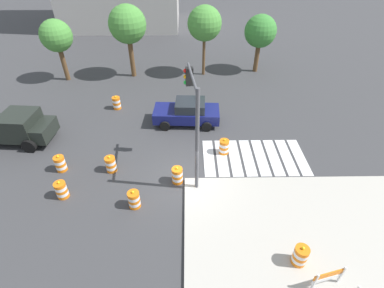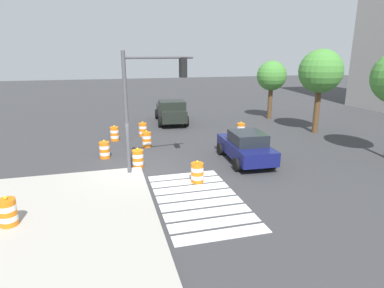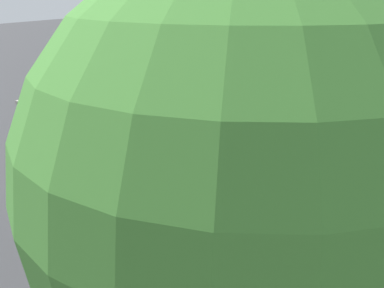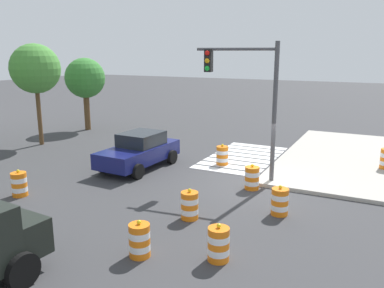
{
  "view_description": "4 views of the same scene",
  "coord_description": "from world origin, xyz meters",
  "px_view_note": "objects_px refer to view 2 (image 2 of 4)",
  "views": [
    {
      "loc": [
        0.22,
        -10.82,
        10.83
      ],
      "look_at": [
        0.4,
        1.49,
        1.26
      ],
      "focal_mm": 26.95,
      "sensor_mm": 36.0,
      "label": 1
    },
    {
      "loc": [
        15.1,
        -1.47,
        5.53
      ],
      "look_at": [
        0.07,
        2.58,
        1.15
      ],
      "focal_mm": 30.2,
      "sensor_mm": 36.0,
      "label": 2
    },
    {
      "loc": [
        -5.37,
        15.59,
        5.52
      ],
      "look_at": [
        0.19,
        3.48,
        0.68
      ],
      "focal_mm": 39.36,
      "sensor_mm": 36.0,
      "label": 3
    },
    {
      "loc": [
        -14.66,
        -4.56,
        5.27
      ],
      "look_at": [
        0.63,
        3.02,
        1.28
      ],
      "focal_mm": 37.21,
      "sensor_mm": 36.0,
      "label": 4
    }
  ],
  "objects_px": {
    "pickup_truck": "(171,112)",
    "traffic_barrel_median_near": "(143,130)",
    "traffic_barrel_median_far": "(197,173)",
    "traffic_barrel_on_sidewalk": "(8,212)",
    "traffic_barrel_crosswalk_end": "(147,140)",
    "street_tree_streetside_mid": "(321,72)",
    "traffic_barrel_far_curb": "(105,150)",
    "street_tree_corner_lot": "(272,76)",
    "traffic_barrel_near_corner": "(241,130)",
    "traffic_light_pole": "(150,91)",
    "traffic_barrel_opposite_curb": "(138,159)",
    "traffic_barrel_lane_center": "(115,134)",
    "sports_car": "(246,147)"
  },
  "relations": [
    {
      "from": "traffic_barrel_far_curb",
      "to": "pickup_truck",
      "type": "bearing_deg",
      "value": 146.23
    },
    {
      "from": "traffic_barrel_crosswalk_end",
      "to": "traffic_barrel_on_sidewalk",
      "type": "height_order",
      "value": "traffic_barrel_on_sidewalk"
    },
    {
      "from": "sports_car",
      "to": "traffic_barrel_median_far",
      "type": "relative_size",
      "value": 4.3
    },
    {
      "from": "traffic_barrel_crosswalk_end",
      "to": "traffic_barrel_on_sidewalk",
      "type": "bearing_deg",
      "value": -33.31
    },
    {
      "from": "traffic_barrel_far_curb",
      "to": "street_tree_corner_lot",
      "type": "xyz_separation_m",
      "value": [
        -7.72,
        14.03,
        3.18
      ]
    },
    {
      "from": "traffic_barrel_lane_center",
      "to": "traffic_barrel_on_sidewalk",
      "type": "bearing_deg",
      "value": -19.55
    },
    {
      "from": "traffic_barrel_median_far",
      "to": "street_tree_streetside_mid",
      "type": "relative_size",
      "value": 0.17
    },
    {
      "from": "traffic_barrel_opposite_curb",
      "to": "traffic_light_pole",
      "type": "bearing_deg",
      "value": 36.58
    },
    {
      "from": "traffic_barrel_far_curb",
      "to": "street_tree_streetside_mid",
      "type": "distance_m",
      "value": 15.36
    },
    {
      "from": "traffic_barrel_median_far",
      "to": "traffic_barrel_on_sidewalk",
      "type": "relative_size",
      "value": 1.0
    },
    {
      "from": "sports_car",
      "to": "traffic_barrel_median_far",
      "type": "bearing_deg",
      "value": -57.01
    },
    {
      "from": "pickup_truck",
      "to": "traffic_barrel_median_near",
      "type": "relative_size",
      "value": 5.19
    },
    {
      "from": "pickup_truck",
      "to": "traffic_barrel_on_sidewalk",
      "type": "distance_m",
      "value": 17.07
    },
    {
      "from": "sports_car",
      "to": "traffic_barrel_lane_center",
      "type": "bearing_deg",
      "value": -133.34
    },
    {
      "from": "traffic_barrel_far_curb",
      "to": "traffic_barrel_on_sidewalk",
      "type": "relative_size",
      "value": 1.0
    },
    {
      "from": "pickup_truck",
      "to": "traffic_barrel_median_far",
      "type": "relative_size",
      "value": 5.19
    },
    {
      "from": "pickup_truck",
      "to": "traffic_barrel_crosswalk_end",
      "type": "relative_size",
      "value": 5.19
    },
    {
      "from": "traffic_barrel_on_sidewalk",
      "to": "traffic_barrel_opposite_curb",
      "type": "bearing_deg",
      "value": 136.26
    },
    {
      "from": "traffic_barrel_crosswalk_end",
      "to": "traffic_light_pole",
      "type": "distance_m",
      "value": 5.64
    },
    {
      "from": "traffic_barrel_near_corner",
      "to": "traffic_light_pole",
      "type": "height_order",
      "value": "traffic_light_pole"
    },
    {
      "from": "traffic_barrel_median_far",
      "to": "traffic_barrel_on_sidewalk",
      "type": "height_order",
      "value": "traffic_barrel_on_sidewalk"
    },
    {
      "from": "traffic_barrel_far_curb",
      "to": "traffic_barrel_median_far",
      "type": "bearing_deg",
      "value": 40.2
    },
    {
      "from": "traffic_barrel_median_near",
      "to": "traffic_barrel_far_curb",
      "type": "distance_m",
      "value": 5.06
    },
    {
      "from": "traffic_barrel_near_corner",
      "to": "traffic_barrel_on_sidewalk",
      "type": "xyz_separation_m",
      "value": [
        9.43,
        -12.18,
        0.15
      ]
    },
    {
      "from": "traffic_light_pole",
      "to": "traffic_barrel_on_sidewalk",
      "type": "bearing_deg",
      "value": -52.63
    },
    {
      "from": "traffic_barrel_median_far",
      "to": "street_tree_streetside_mid",
      "type": "height_order",
      "value": "street_tree_streetside_mid"
    },
    {
      "from": "traffic_barrel_crosswalk_end",
      "to": "street_tree_streetside_mid",
      "type": "bearing_deg",
      "value": 92.58
    },
    {
      "from": "pickup_truck",
      "to": "traffic_barrel_far_curb",
      "type": "bearing_deg",
      "value": -33.77
    },
    {
      "from": "pickup_truck",
      "to": "traffic_barrel_near_corner",
      "type": "distance_m",
      "value": 6.63
    },
    {
      "from": "traffic_barrel_crosswalk_end",
      "to": "traffic_barrel_opposite_curb",
      "type": "distance_m",
      "value": 3.72
    },
    {
      "from": "traffic_barrel_lane_center",
      "to": "traffic_light_pole",
      "type": "distance_m",
      "value": 7.49
    },
    {
      "from": "traffic_barrel_crosswalk_end",
      "to": "traffic_barrel_near_corner",
      "type": "bearing_deg",
      "value": 98.21
    },
    {
      "from": "pickup_truck",
      "to": "traffic_barrel_lane_center",
      "type": "height_order",
      "value": "pickup_truck"
    },
    {
      "from": "pickup_truck",
      "to": "street_tree_streetside_mid",
      "type": "height_order",
      "value": "street_tree_streetside_mid"
    },
    {
      "from": "street_tree_corner_lot",
      "to": "traffic_barrel_median_near",
      "type": "bearing_deg",
      "value": -73.59
    },
    {
      "from": "traffic_barrel_median_near",
      "to": "street_tree_streetside_mid",
      "type": "height_order",
      "value": "street_tree_streetside_mid"
    },
    {
      "from": "traffic_barrel_median_far",
      "to": "traffic_barrel_on_sidewalk",
      "type": "distance_m",
      "value": 7.33
    },
    {
      "from": "traffic_light_pole",
      "to": "street_tree_streetside_mid",
      "type": "distance_m",
      "value": 13.46
    },
    {
      "from": "traffic_barrel_median_near",
      "to": "street_tree_corner_lot",
      "type": "height_order",
      "value": "street_tree_corner_lot"
    },
    {
      "from": "traffic_barrel_near_corner",
      "to": "street_tree_streetside_mid",
      "type": "distance_m",
      "value": 6.8
    },
    {
      "from": "traffic_barrel_on_sidewalk",
      "to": "sports_car",
      "type": "bearing_deg",
      "value": 112.94
    },
    {
      "from": "traffic_barrel_crosswalk_end",
      "to": "traffic_barrel_median_far",
      "type": "relative_size",
      "value": 1.0
    },
    {
      "from": "pickup_truck",
      "to": "traffic_barrel_median_far",
      "type": "height_order",
      "value": "pickup_truck"
    },
    {
      "from": "traffic_barrel_near_corner",
      "to": "traffic_barrel_median_far",
      "type": "bearing_deg",
      "value": -35.76
    },
    {
      "from": "traffic_barrel_on_sidewalk",
      "to": "traffic_barrel_near_corner",
      "type": "bearing_deg",
      "value": 127.75
    },
    {
      "from": "pickup_truck",
      "to": "traffic_light_pole",
      "type": "xyz_separation_m",
      "value": [
        10.82,
        -3.12,
        2.94
      ]
    },
    {
      "from": "pickup_truck",
      "to": "traffic_barrel_opposite_curb",
      "type": "relative_size",
      "value": 5.19
    },
    {
      "from": "sports_car",
      "to": "traffic_barrel_crosswalk_end",
      "type": "relative_size",
      "value": 4.3
    },
    {
      "from": "traffic_light_pole",
      "to": "traffic_barrel_crosswalk_end",
      "type": "bearing_deg",
      "value": 176.29
    },
    {
      "from": "traffic_barrel_crosswalk_end",
      "to": "street_tree_corner_lot",
      "type": "bearing_deg",
      "value": 117.91
    }
  ]
}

